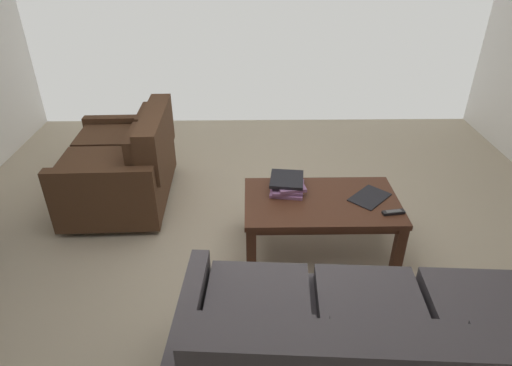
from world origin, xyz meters
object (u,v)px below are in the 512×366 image
sofa_main (373,356)px  tv_remote (394,212)px  book_stack (287,184)px  loose_magazine (370,197)px  coffee_table (321,207)px  loveseat_near (125,165)px

sofa_main → tv_remote: 1.19m
book_stack → tv_remote: 0.80m
book_stack → loose_magazine: book_stack is taller
book_stack → sofa_main: bearing=102.2°
coffee_table → book_stack: book_stack is taller
tv_remote → loose_magazine: tv_remote is taller
sofa_main → tv_remote: (-0.41, -1.11, 0.09)m
sofa_main → loose_magazine: 1.35m
sofa_main → loveseat_near: 2.67m
loveseat_near → book_stack: 1.53m
book_stack → loose_magazine: (-0.61, 0.13, -0.04)m
coffee_table → book_stack: (0.25, -0.15, 0.11)m
sofa_main → book_stack: bearing=-77.8°
coffee_table → loveseat_near: bearing=-24.3°
book_stack → tv_remote: bearing=155.1°
book_stack → loose_magazine: bearing=168.2°
loose_magazine → loveseat_near: bearing=-155.3°
loveseat_near → coffee_table: 1.81m
loveseat_near → book_stack: (-1.40, 0.59, 0.13)m
tv_remote → sofa_main: bearing=69.7°
loose_magazine → book_stack: bearing=-147.4°
loveseat_near → tv_remote: size_ratio=7.28×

